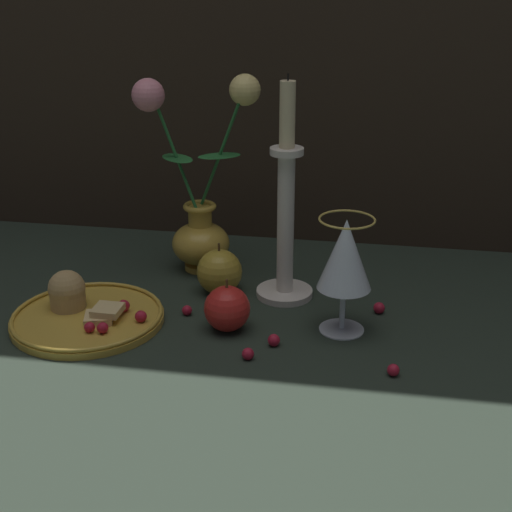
{
  "coord_description": "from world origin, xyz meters",
  "views": [
    {
      "loc": [
        0.22,
        -0.9,
        0.48
      ],
      "look_at": [
        0.06,
        0.0,
        0.1
      ],
      "focal_mm": 50.0,
      "sensor_mm": 36.0,
      "label": 1
    }
  ],
  "objects_px": {
    "plate_with_pastries": "(84,311)",
    "apple_near_glass": "(227,309)",
    "vase": "(199,206)",
    "wine_glass": "(345,259)",
    "apple_beside_vase": "(219,272)",
    "candlestick": "(286,220)"
  },
  "relations": [
    {
      "from": "plate_with_pastries",
      "to": "apple_beside_vase",
      "type": "bearing_deg",
      "value": 36.25
    },
    {
      "from": "apple_beside_vase",
      "to": "apple_near_glass",
      "type": "distance_m",
      "value": 0.12
    },
    {
      "from": "candlestick",
      "to": "apple_near_glass",
      "type": "xyz_separation_m",
      "value": [
        -0.06,
        -0.12,
        -0.09
      ]
    },
    {
      "from": "wine_glass",
      "to": "apple_near_glass",
      "type": "height_order",
      "value": "wine_glass"
    },
    {
      "from": "wine_glass",
      "to": "apple_near_glass",
      "type": "relative_size",
      "value": 2.16
    },
    {
      "from": "candlestick",
      "to": "apple_near_glass",
      "type": "distance_m",
      "value": 0.17
    },
    {
      "from": "plate_with_pastries",
      "to": "wine_glass",
      "type": "distance_m",
      "value": 0.38
    },
    {
      "from": "wine_glass",
      "to": "candlestick",
      "type": "distance_m",
      "value": 0.14
    },
    {
      "from": "apple_beside_vase",
      "to": "vase",
      "type": "bearing_deg",
      "value": 120.9
    },
    {
      "from": "vase",
      "to": "plate_with_pastries",
      "type": "distance_m",
      "value": 0.26
    },
    {
      "from": "vase",
      "to": "apple_near_glass",
      "type": "height_order",
      "value": "vase"
    },
    {
      "from": "vase",
      "to": "apple_beside_vase",
      "type": "xyz_separation_m",
      "value": [
        0.05,
        -0.09,
        -0.08
      ]
    },
    {
      "from": "plate_with_pastries",
      "to": "apple_near_glass",
      "type": "xyz_separation_m",
      "value": [
        0.21,
        0.01,
        0.02
      ]
    },
    {
      "from": "vase",
      "to": "plate_with_pastries",
      "type": "bearing_deg",
      "value": -119.39
    },
    {
      "from": "wine_glass",
      "to": "apple_beside_vase",
      "type": "bearing_deg",
      "value": 155.14
    },
    {
      "from": "plate_with_pastries",
      "to": "vase",
      "type": "bearing_deg",
      "value": 60.61
    },
    {
      "from": "plate_with_pastries",
      "to": "wine_glass",
      "type": "relative_size",
      "value": 1.31
    },
    {
      "from": "candlestick",
      "to": "apple_beside_vase",
      "type": "bearing_deg",
      "value": -175.95
    },
    {
      "from": "plate_with_pastries",
      "to": "candlestick",
      "type": "xyz_separation_m",
      "value": [
        0.27,
        0.13,
        0.11
      ]
    },
    {
      "from": "plate_with_pastries",
      "to": "apple_beside_vase",
      "type": "relative_size",
      "value": 2.64
    },
    {
      "from": "vase",
      "to": "wine_glass",
      "type": "distance_m",
      "value": 0.3
    },
    {
      "from": "plate_with_pastries",
      "to": "wine_glass",
      "type": "bearing_deg",
      "value": 5.48
    }
  ]
}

